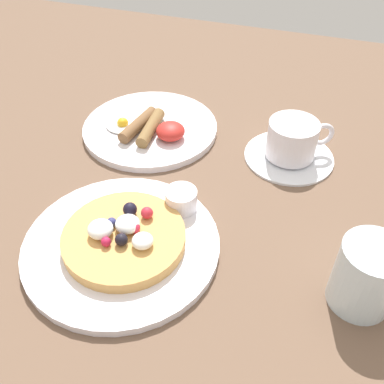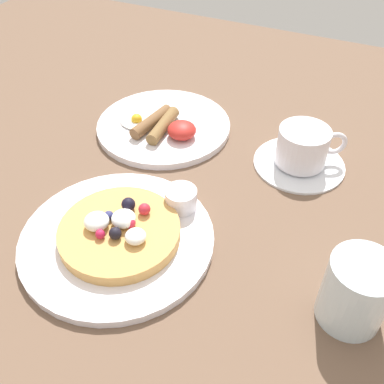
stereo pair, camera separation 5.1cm
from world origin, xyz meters
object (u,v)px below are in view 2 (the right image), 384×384
at_px(coffee_cup, 304,145).
at_px(water_glass, 356,292).
at_px(syrup_ramekin, 181,198).
at_px(coffee_saucer, 299,163).
at_px(pancake_plate, 117,239).
at_px(breakfast_plate, 164,126).

height_order(coffee_cup, water_glass, water_glass).
height_order(syrup_ramekin, coffee_saucer, syrup_ramekin).
bearing_deg(coffee_saucer, water_glass, -63.87).
height_order(pancake_plate, coffee_cup, coffee_cup).
relative_size(syrup_ramekin, water_glass, 0.51).
bearing_deg(syrup_ramekin, water_glass, -15.61).
bearing_deg(coffee_saucer, pancake_plate, -123.95).
bearing_deg(pancake_plate, coffee_saucer, 56.05).
xyz_separation_m(breakfast_plate, coffee_saucer, (0.25, 0.00, -0.00)).
relative_size(breakfast_plate, water_glass, 2.67).
xyz_separation_m(breakfast_plate, coffee_cup, (0.25, 0.00, 0.03)).
distance_m(pancake_plate, breakfast_plate, 0.28).
relative_size(pancake_plate, syrup_ramekin, 5.75).
relative_size(coffee_saucer, water_glass, 1.65).
bearing_deg(pancake_plate, breakfast_plate, 104.53).
bearing_deg(pancake_plate, syrup_ramekin, 58.32).
distance_m(breakfast_plate, coffee_saucer, 0.25).
bearing_deg(coffee_saucer, breakfast_plate, -179.88).
distance_m(syrup_ramekin, breakfast_plate, 0.22).
distance_m(coffee_saucer, water_glass, 0.28).
relative_size(breakfast_plate, coffee_saucer, 1.62).
height_order(breakfast_plate, coffee_cup, coffee_cup).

